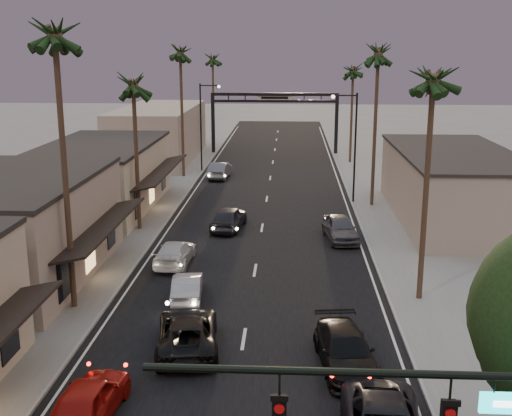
# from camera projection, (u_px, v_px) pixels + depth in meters

# --- Properties ---
(ground) EXTENTS (200.00, 200.00, 0.00)m
(ground) POSITION_uv_depth(u_px,v_px,m) (264.00, 217.00, 48.65)
(ground) COLOR slate
(ground) RESTS_ON ground
(road) EXTENTS (14.00, 120.00, 0.02)m
(road) POSITION_uv_depth(u_px,v_px,m) (266.00, 202.00, 53.49)
(road) COLOR black
(road) RESTS_ON ground
(sidewalk_left) EXTENTS (5.00, 92.00, 0.12)m
(sidewalk_left) POSITION_uv_depth(u_px,v_px,m) (169.00, 183.00, 60.75)
(sidewalk_left) COLOR slate
(sidewalk_left) RESTS_ON ground
(sidewalk_right) EXTENTS (5.00, 92.00, 0.12)m
(sidewalk_right) POSITION_uv_depth(u_px,v_px,m) (371.00, 185.00, 59.76)
(sidewalk_right) COLOR slate
(sidewalk_right) RESTS_ON ground
(storefront_mid) EXTENTS (8.00, 14.00, 5.50)m
(storefront_mid) POSITION_uv_depth(u_px,v_px,m) (16.00, 231.00, 35.10)
(storefront_mid) COLOR gray
(storefront_mid) RESTS_ON ground
(storefront_far) EXTENTS (8.00, 16.00, 5.00)m
(storefront_far) POSITION_uv_depth(u_px,v_px,m) (101.00, 178.00, 50.66)
(storefront_far) COLOR tan
(storefront_far) RESTS_ON ground
(storefront_dist) EXTENTS (8.00, 20.00, 6.00)m
(storefront_dist) POSITION_uv_depth(u_px,v_px,m) (159.00, 134.00, 72.81)
(storefront_dist) COLOR gray
(storefront_dist) RESTS_ON ground
(building_right) EXTENTS (8.00, 18.00, 5.00)m
(building_right) POSITION_uv_depth(u_px,v_px,m) (453.00, 187.00, 47.31)
(building_right) COLOR gray
(building_right) RESTS_ON ground
(arch) EXTENTS (15.20, 0.40, 7.27)m
(arch) POSITION_uv_depth(u_px,v_px,m) (275.00, 108.00, 76.35)
(arch) COLOR black
(arch) RESTS_ON ground
(streetlight_right) EXTENTS (2.13, 0.30, 9.00)m
(streetlight_right) POSITION_uv_depth(u_px,v_px,m) (352.00, 139.00, 51.83)
(streetlight_right) COLOR black
(streetlight_right) RESTS_ON ground
(streetlight_left) EXTENTS (2.13, 0.30, 9.00)m
(streetlight_left) POSITION_uv_depth(u_px,v_px,m) (203.00, 120.00, 65.14)
(streetlight_left) COLOR black
(streetlight_left) RESTS_ON ground
(palm_lb) EXTENTS (3.20, 3.20, 15.20)m
(palm_lb) POSITION_uv_depth(u_px,v_px,m) (54.00, 27.00, 28.40)
(palm_lb) COLOR #38281C
(palm_lb) RESTS_ON ground
(palm_lc) EXTENTS (3.20, 3.20, 12.20)m
(palm_lc) POSITION_uv_depth(u_px,v_px,m) (133.00, 79.00, 42.67)
(palm_lc) COLOR #38281C
(palm_lc) RESTS_ON ground
(palm_ld) EXTENTS (3.20, 3.20, 14.20)m
(palm_ld) POSITION_uv_depth(u_px,v_px,m) (180.00, 48.00, 60.60)
(palm_ld) COLOR #38281C
(palm_ld) RESTS_ON ground
(palm_ra) EXTENTS (3.20, 3.20, 13.20)m
(palm_ra) POSITION_uv_depth(u_px,v_px,m) (434.00, 71.00, 29.91)
(palm_ra) COLOR #38281C
(palm_ra) RESTS_ON ground
(palm_rb) EXTENTS (3.20, 3.20, 14.20)m
(palm_rb) POSITION_uv_depth(u_px,v_px,m) (379.00, 49.00, 49.05)
(palm_rb) COLOR #38281C
(palm_rb) RESTS_ON ground
(palm_rc) EXTENTS (3.20, 3.20, 12.20)m
(palm_rc) POSITION_uv_depth(u_px,v_px,m) (353.00, 67.00, 68.89)
(palm_rc) COLOR #38281C
(palm_rc) RESTS_ON ground
(palm_far) EXTENTS (3.20, 3.20, 13.20)m
(palm_far) POSITION_uv_depth(u_px,v_px,m) (213.00, 56.00, 83.10)
(palm_far) COLOR #38281C
(palm_far) RESTS_ON ground
(oncoming_red) EXTENTS (2.19, 4.67, 1.54)m
(oncoming_red) POSITION_uv_depth(u_px,v_px,m) (88.00, 399.00, 22.01)
(oncoming_red) COLOR maroon
(oncoming_red) RESTS_ON ground
(oncoming_pickup) EXTENTS (3.22, 5.73, 1.51)m
(oncoming_pickup) POSITION_uv_depth(u_px,v_px,m) (188.00, 333.00, 27.20)
(oncoming_pickup) COLOR black
(oncoming_pickup) RESTS_ON ground
(oncoming_silver) EXTENTS (1.82, 4.19, 1.34)m
(oncoming_silver) POSITION_uv_depth(u_px,v_px,m) (187.00, 287.00, 32.60)
(oncoming_silver) COLOR gray
(oncoming_silver) RESTS_ON ground
(oncoming_white) EXTENTS (2.11, 4.81, 1.37)m
(oncoming_white) POSITION_uv_depth(u_px,v_px,m) (175.00, 253.00, 38.00)
(oncoming_white) COLOR #B7B7B7
(oncoming_white) RESTS_ON ground
(oncoming_dgrey) EXTENTS (2.57, 5.05, 1.65)m
(oncoming_dgrey) POSITION_uv_depth(u_px,v_px,m) (229.00, 218.00, 45.21)
(oncoming_dgrey) COLOR black
(oncoming_dgrey) RESTS_ON ground
(oncoming_grey_far) EXTENTS (1.98, 4.90, 1.58)m
(oncoming_grey_far) POSITION_uv_depth(u_px,v_px,m) (220.00, 170.00, 62.95)
(oncoming_grey_far) COLOR #555459
(oncoming_grey_far) RESTS_ON ground
(curbside_black) EXTENTS (2.69, 5.36, 1.49)m
(curbside_black) POSITION_uv_depth(u_px,v_px,m) (346.00, 351.00, 25.61)
(curbside_black) COLOR black
(curbside_black) RESTS_ON ground
(curbside_grey) EXTENTS (2.57, 5.03, 1.64)m
(curbside_grey) POSITION_uv_depth(u_px,v_px,m) (340.00, 228.00, 42.68)
(curbside_grey) COLOR #434347
(curbside_grey) RESTS_ON ground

